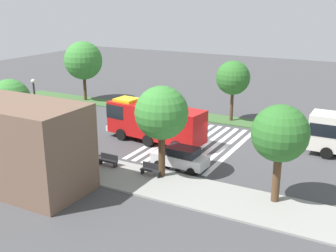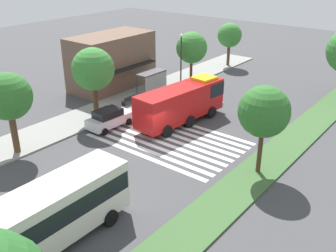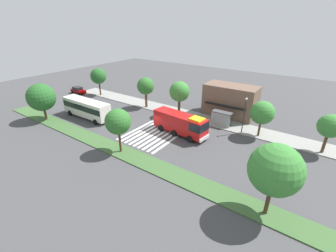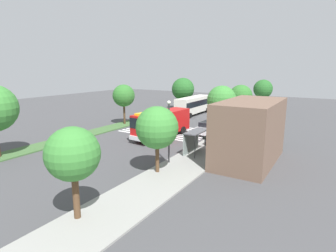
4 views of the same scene
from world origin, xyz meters
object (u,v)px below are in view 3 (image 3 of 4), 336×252
at_px(bench_near_shelter, 201,118).
at_px(sidewalk_tree_east, 262,113).
at_px(fire_truck, 182,123).
at_px(median_tree_center, 275,170).
at_px(bus_stop_shelter, 221,116).
at_px(sidewalk_tree_center, 179,92).
at_px(median_tree_far_west, 41,97).
at_px(parked_car_west, 78,90).
at_px(transit_bus, 86,107).
at_px(bench_west_of_shelter, 183,113).
at_px(parked_car_mid, 171,114).
at_px(sidewalk_tree_far_west, 98,76).
at_px(sidewalk_tree_west, 146,86).
at_px(median_tree_west, 118,122).
at_px(street_lamp, 244,113).
at_px(sidewalk_tree_far_east, 330,126).

height_order(bench_near_shelter, sidewalk_tree_east, sidewalk_tree_east).
bearing_deg(fire_truck, median_tree_center, -25.86).
bearing_deg(bus_stop_shelter, sidewalk_tree_center, -178.34).
bearing_deg(bench_near_shelter, median_tree_far_west, -145.41).
height_order(bench_near_shelter, median_tree_far_west, median_tree_far_west).
height_order(parked_car_west, transit_bus, transit_bus).
bearing_deg(median_tree_center, sidewalk_tree_east, 107.40).
distance_m(bench_west_of_shelter, median_tree_far_west, 26.46).
distance_m(parked_car_mid, sidewalk_tree_center, 4.60).
bearing_deg(sidewalk_tree_far_west, median_tree_center, -20.36).
bearing_deg(parked_car_west, bus_stop_shelter, 5.43).
xyz_separation_m(parked_car_west, median_tree_far_west, (10.30, -14.16, 3.61)).
relative_size(bench_west_of_shelter, median_tree_center, 0.21).
bearing_deg(median_tree_center, parked_car_west, 164.26).
relative_size(bench_near_shelter, sidewalk_tree_west, 0.25).
distance_m(sidewalk_tree_west, median_tree_west, 18.68).
bearing_deg(sidewalk_tree_center, bench_west_of_shelter, 20.81).
distance_m(fire_truck, street_lamp, 10.28).
xyz_separation_m(fire_truck, sidewalk_tree_west, (-13.15, 6.62, 2.66)).
bearing_deg(parked_car_mid, median_tree_west, -83.33).
bearing_deg(fire_truck, median_tree_west, -107.11).
bearing_deg(sidewalk_tree_far_west, bench_west_of_shelter, 0.66).
height_order(bench_west_of_shelter, median_tree_west, median_tree_west).
relative_size(bench_near_shelter, median_tree_west, 0.25).
distance_m(parked_car_west, sidewalk_tree_west, 21.78).
height_order(sidewalk_tree_east, median_tree_center, median_tree_center).
bearing_deg(street_lamp, fire_truck, -142.21).
distance_m(sidewalk_tree_center, median_tree_west, 16.36).
bearing_deg(sidewalk_tree_far_east, sidewalk_tree_east, 180.00).
xyz_separation_m(fire_truck, transit_bus, (-18.76, -4.43, 0.06)).
bearing_deg(parked_car_mid, sidewalk_tree_far_east, 7.60).
bearing_deg(bench_west_of_shelter, median_tree_west, -90.52).
distance_m(bench_near_shelter, sidewalk_tree_far_west, 28.58).
bearing_deg(sidewalk_tree_far_west, transit_bus, -49.15).
bearing_deg(bench_west_of_shelter, street_lamp, -3.26).
relative_size(street_lamp, sidewalk_tree_far_east, 1.06).
xyz_separation_m(parked_car_west, sidewalk_tree_far_east, (53.98, 2.20, 3.33)).
bearing_deg(sidewalk_tree_center, parked_car_mid, -101.23).
height_order(transit_bus, bench_near_shelter, transit_bus).
bearing_deg(median_tree_far_west, street_lamp, 26.36).
relative_size(fire_truck, sidewalk_tree_west, 1.54).
bearing_deg(median_tree_west, transit_bus, 160.06).
height_order(bench_west_of_shelter, sidewalk_tree_center, sidewalk_tree_center).
height_order(parked_car_mid, sidewalk_tree_center, sidewalk_tree_center).
bearing_deg(bus_stop_shelter, transit_bus, -153.55).
distance_m(bench_west_of_shelter, sidewalk_tree_far_west, 24.71).
relative_size(parked_car_west, sidewalk_tree_far_west, 0.64).
xyz_separation_m(bench_west_of_shelter, sidewalk_tree_west, (-9.17, -0.28, 4.11)).
bearing_deg(bus_stop_shelter, median_tree_west, -115.91).
distance_m(transit_bus, median_tree_west, 15.79).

